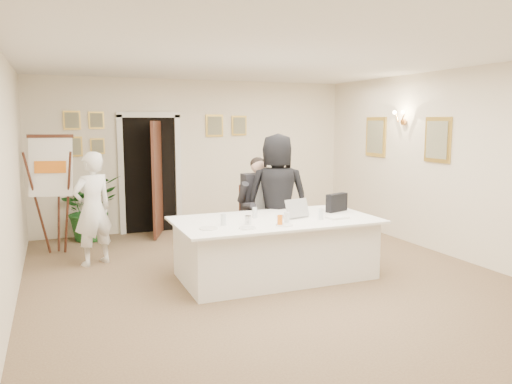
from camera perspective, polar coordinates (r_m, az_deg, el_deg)
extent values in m
plane|color=brown|center=(6.55, 1.69, -10.00)|extent=(7.00, 7.00, 0.00)
cube|color=white|center=(6.27, 1.80, 15.11)|extent=(6.00, 7.00, 0.02)
cube|color=beige|center=(9.55, -6.78, 4.24)|extent=(6.00, 0.10, 2.80)
cube|color=beige|center=(3.40, 26.36, -3.51)|extent=(6.00, 0.10, 2.80)
cube|color=beige|center=(5.75, -26.76, 0.90)|extent=(0.10, 7.00, 2.80)
cube|color=beige|center=(7.95, 21.96, 2.94)|extent=(0.10, 7.00, 2.80)
cube|color=black|center=(9.36, -12.02, 1.88)|extent=(0.92, 0.06, 2.10)
cube|color=white|center=(9.25, -15.15, 1.71)|extent=(0.10, 0.06, 2.20)
cube|color=white|center=(9.43, -8.87, 2.01)|extent=(0.10, 0.06, 2.20)
cube|color=#3A1D12|center=(8.96, -11.22, 1.51)|extent=(0.33, 0.81, 2.02)
cube|color=white|center=(6.59, 2.21, -6.49)|extent=(2.43, 1.22, 0.75)
cube|color=white|center=(6.50, 2.22, -3.21)|extent=(2.61, 1.40, 0.03)
cube|color=white|center=(8.03, -22.24, 2.68)|extent=(0.65, 0.33, 0.88)
imported|color=white|center=(7.41, -18.17, -1.83)|extent=(0.70, 0.61, 1.62)
imported|color=black|center=(7.34, 2.47, -0.56)|extent=(1.05, 0.85, 1.86)
imported|color=#1C541E|center=(9.03, -18.50, -1.78)|extent=(1.31, 1.29, 1.10)
cube|color=black|center=(7.09, 9.20, -1.20)|extent=(0.37, 0.22, 0.25)
cube|color=white|center=(6.60, 9.26, -2.88)|extent=(0.28, 0.21, 0.03)
cylinder|color=white|center=(5.91, -5.46, -4.17)|extent=(0.24, 0.24, 0.01)
cylinder|color=white|center=(5.91, -1.00, -4.13)|extent=(0.25, 0.25, 0.01)
cylinder|color=white|center=(6.09, 3.24, -3.78)|extent=(0.26, 0.26, 0.01)
cylinder|color=silver|center=(6.10, -3.75, -3.16)|extent=(0.08, 0.08, 0.14)
cylinder|color=silver|center=(6.21, 3.53, -2.95)|extent=(0.09, 0.09, 0.14)
cylinder|color=silver|center=(6.49, 7.44, -2.52)|extent=(0.07, 0.07, 0.14)
cylinder|color=silver|center=(6.55, -0.13, -2.37)|extent=(0.06, 0.06, 0.14)
cylinder|color=orange|center=(6.07, 2.75, -3.26)|extent=(0.08, 0.08, 0.13)
cylinder|color=silver|center=(6.13, -0.92, -3.23)|extent=(0.10, 0.10, 0.11)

